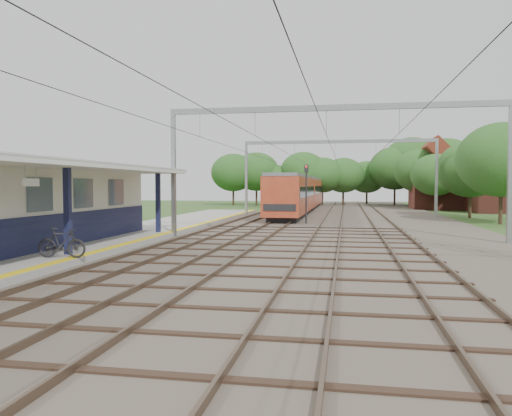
# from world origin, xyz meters

# --- Properties ---
(ground) EXTENTS (160.00, 160.00, 0.00)m
(ground) POSITION_xyz_m (0.00, 0.00, 0.00)
(ground) COLOR #2D4C1E
(ground) RESTS_ON ground
(ballast_bed) EXTENTS (18.00, 90.00, 0.10)m
(ballast_bed) POSITION_xyz_m (4.00, 30.00, 0.05)
(ballast_bed) COLOR #473D33
(ballast_bed) RESTS_ON ground
(platform) EXTENTS (5.00, 52.00, 0.35)m
(platform) POSITION_xyz_m (-7.50, 14.00, 0.17)
(platform) COLOR gray
(platform) RESTS_ON ground
(yellow_stripe) EXTENTS (0.45, 52.00, 0.01)m
(yellow_stripe) POSITION_xyz_m (-5.25, 14.00, 0.35)
(yellow_stripe) COLOR yellow
(yellow_stripe) RESTS_ON platform
(station_building) EXTENTS (3.41, 18.00, 3.40)m
(station_building) POSITION_xyz_m (-8.88, 7.00, 2.04)
(station_building) COLOR beige
(station_building) RESTS_ON platform
(canopy) EXTENTS (6.40, 20.00, 3.44)m
(canopy) POSITION_xyz_m (-7.77, 6.00, 3.64)
(canopy) COLOR #12163A
(canopy) RESTS_ON platform
(rail_tracks) EXTENTS (11.80, 88.00, 0.15)m
(rail_tracks) POSITION_xyz_m (1.50, 30.00, 0.18)
(rail_tracks) COLOR brown
(rail_tracks) RESTS_ON ballast_bed
(catenary_system) EXTENTS (17.22, 88.00, 7.00)m
(catenary_system) POSITION_xyz_m (3.39, 25.28, 5.51)
(catenary_system) COLOR gray
(catenary_system) RESTS_ON ground
(tree_band) EXTENTS (31.72, 30.88, 8.82)m
(tree_band) POSITION_xyz_m (3.84, 57.12, 4.92)
(tree_band) COLOR #382619
(tree_band) RESTS_ON ground
(house_near) EXTENTS (7.00, 6.12, 7.89)m
(house_near) POSITION_xyz_m (21.00, 46.00, 2.99)
(house_near) COLOR brown
(house_near) RESTS_ON ground
(house_far) EXTENTS (8.00, 6.12, 8.66)m
(house_far) POSITION_xyz_m (16.00, 52.00, 3.23)
(house_far) COLOR brown
(house_far) RESTS_ON ground
(bicycle) EXTENTS (1.79, 0.60, 1.06)m
(bicycle) POSITION_xyz_m (-5.60, 5.09, 0.88)
(bicycle) COLOR black
(bicycle) RESTS_ON platform
(train) EXTENTS (2.83, 35.27, 3.73)m
(train) POSITION_xyz_m (-0.50, 42.41, 2.08)
(train) COLOR black
(train) RESTS_ON ballast_bed
(signal_post) EXTENTS (0.30, 0.26, 4.39)m
(signal_post) POSITION_xyz_m (1.35, 25.68, 2.78)
(signal_post) COLOR black
(signal_post) RESTS_ON ground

